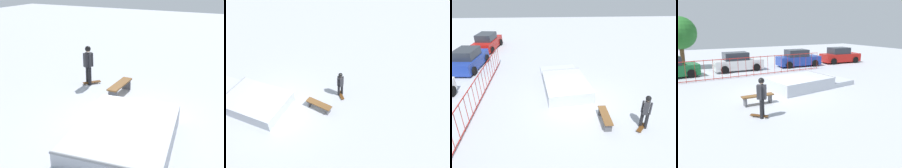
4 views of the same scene
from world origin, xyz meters
TOP-DOWN VIEW (x-y plane):
  - ground_plane at (0.00, 0.00)m, footprint 60.00×60.00m
  - skate_ramp at (1.94, 0.69)m, footprint 5.70×3.30m
  - skater at (-2.32, -2.78)m, footprint 0.44×0.39m
  - skateboard at (-2.42, -2.69)m, footprint 0.72×0.69m
  - perimeter_fence at (-0.00, 5.61)m, footprint 12.80×0.54m
  - park_bench at (-1.87, -1.06)m, footprint 1.60×0.40m
  - parked_car_white at (-0.17, 8.33)m, footprint 4.11×1.94m
  - parked_car_blue at (5.63, 7.96)m, footprint 4.21×2.14m
  - parked_car_red at (10.68, 7.88)m, footprint 4.22×2.18m
  - distant_tree at (-4.23, 11.67)m, footprint 2.86×2.86m

SIDE VIEW (x-z plane):
  - ground_plane at x=0.00m, z-range 0.00..0.00m
  - skateboard at x=-2.42m, z-range 0.03..0.12m
  - skate_ramp at x=1.94m, z-range -0.05..0.69m
  - park_bench at x=-1.87m, z-range 0.12..0.60m
  - parked_car_white at x=-0.17m, z-range -0.08..1.52m
  - parked_car_blue at x=5.63m, z-range -0.08..1.52m
  - parked_car_red at x=10.68m, z-range -0.08..1.52m
  - perimeter_fence at x=0.00m, z-range 0.02..1.52m
  - skater at x=-2.32m, z-range 0.14..1.87m
  - distant_tree at x=-4.23m, z-range 0.85..5.47m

